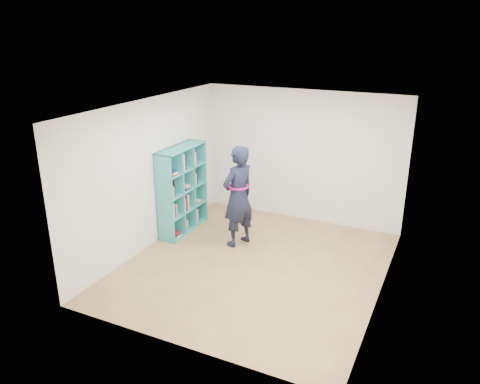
% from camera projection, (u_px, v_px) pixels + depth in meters
% --- Properties ---
extents(floor, '(4.50, 4.50, 0.00)m').
position_uv_depth(floor, '(255.00, 266.00, 7.69)').
color(floor, olive).
rests_on(floor, ground).
extents(ceiling, '(4.50, 4.50, 0.00)m').
position_uv_depth(ceiling, '(257.00, 108.00, 6.80)').
color(ceiling, white).
rests_on(ceiling, wall_back).
extents(wall_left, '(0.02, 4.50, 2.60)m').
position_uv_depth(wall_left, '(149.00, 174.00, 8.06)').
color(wall_left, silver).
rests_on(wall_left, floor).
extents(wall_right, '(0.02, 4.50, 2.60)m').
position_uv_depth(wall_right, '(388.00, 213.00, 6.43)').
color(wall_right, silver).
rests_on(wall_right, floor).
extents(wall_back, '(4.00, 0.02, 2.60)m').
position_uv_depth(wall_back, '(302.00, 156.00, 9.15)').
color(wall_back, silver).
rests_on(wall_back, floor).
extents(wall_front, '(4.00, 0.02, 2.60)m').
position_uv_depth(wall_front, '(176.00, 252.00, 5.34)').
color(wall_front, silver).
rests_on(wall_front, floor).
extents(bookshelf, '(0.36, 1.23, 1.64)m').
position_uv_depth(bookshelf, '(181.00, 191.00, 8.77)').
color(bookshelf, teal).
rests_on(bookshelf, floor).
extents(person, '(0.65, 0.78, 1.82)m').
position_uv_depth(person, '(238.00, 196.00, 8.15)').
color(person, black).
rests_on(person, floor).
extents(smartphone, '(0.02, 0.09, 0.12)m').
position_uv_depth(smartphone, '(236.00, 187.00, 8.26)').
color(smartphone, silver).
rests_on(smartphone, person).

